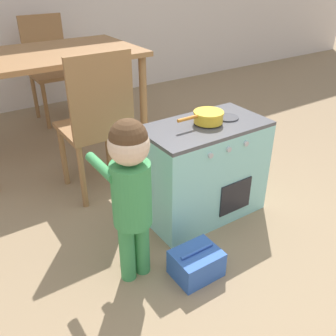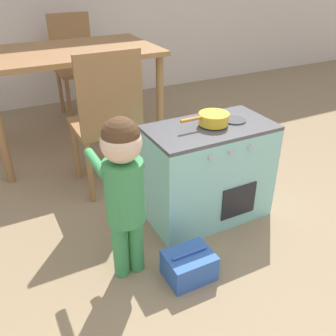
{
  "view_description": "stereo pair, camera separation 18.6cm",
  "coord_description": "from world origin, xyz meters",
  "px_view_note": "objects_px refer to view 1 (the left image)",
  "views": [
    {
      "loc": [
        -0.89,
        -0.49,
        1.34
      ],
      "look_at": [
        0.02,
        0.86,
        0.42
      ],
      "focal_mm": 40.0,
      "sensor_mm": 36.0,
      "label": 1
    },
    {
      "loc": [
        -0.73,
        -0.58,
        1.34
      ],
      "look_at": [
        0.02,
        0.86,
        0.42
      ],
      "focal_mm": 40.0,
      "sensor_mm": 36.0,
      "label": 2
    }
  ],
  "objects_px": {
    "child_figure": "(130,182)",
    "toy_basket": "(196,263)",
    "play_kitchen": "(203,170)",
    "dining_table": "(49,66)",
    "dining_chair_near": "(97,123)",
    "dining_chair_far": "(50,66)",
    "toy_pot": "(208,116)"
  },
  "relations": [
    {
      "from": "dining_table",
      "to": "dining_chair_far",
      "type": "height_order",
      "value": "dining_chair_far"
    },
    {
      "from": "child_figure",
      "to": "dining_chair_near",
      "type": "height_order",
      "value": "dining_chair_near"
    },
    {
      "from": "dining_chair_near",
      "to": "play_kitchen",
      "type": "bearing_deg",
      "value": -52.87
    },
    {
      "from": "toy_pot",
      "to": "toy_basket",
      "type": "bearing_deg",
      "value": -132.15
    },
    {
      "from": "play_kitchen",
      "to": "toy_basket",
      "type": "distance_m",
      "value": 0.57
    },
    {
      "from": "dining_table",
      "to": "toy_pot",
      "type": "bearing_deg",
      "value": -71.18
    },
    {
      "from": "play_kitchen",
      "to": "dining_chair_far",
      "type": "xyz_separation_m",
      "value": [
        -0.19,
        1.99,
        0.2
      ]
    },
    {
      "from": "dining_chair_far",
      "to": "toy_pot",
      "type": "bearing_deg",
      "value": 95.94
    },
    {
      "from": "play_kitchen",
      "to": "dining_table",
      "type": "xyz_separation_m",
      "value": [
        -0.42,
        1.26,
        0.39
      ]
    },
    {
      "from": "toy_basket",
      "to": "child_figure",
      "type": "bearing_deg",
      "value": 144.75
    },
    {
      "from": "dining_table",
      "to": "dining_chair_near",
      "type": "xyz_separation_m",
      "value": [
        0.02,
        -0.74,
        -0.19
      ]
    },
    {
      "from": "dining_chair_near",
      "to": "toy_basket",
      "type": "bearing_deg",
      "value": -86.55
    },
    {
      "from": "child_figure",
      "to": "toy_basket",
      "type": "distance_m",
      "value": 0.54
    },
    {
      "from": "play_kitchen",
      "to": "toy_basket",
      "type": "bearing_deg",
      "value": -131.07
    },
    {
      "from": "toy_pot",
      "to": "dining_chair_near",
      "type": "height_order",
      "value": "dining_chair_near"
    },
    {
      "from": "child_figure",
      "to": "toy_basket",
      "type": "bearing_deg",
      "value": -35.25
    },
    {
      "from": "play_kitchen",
      "to": "dining_chair_near",
      "type": "xyz_separation_m",
      "value": [
        -0.4,
        0.53,
        0.2
      ]
    },
    {
      "from": "toy_pot",
      "to": "dining_chair_far",
      "type": "bearing_deg",
      "value": 95.94
    },
    {
      "from": "child_figure",
      "to": "dining_chair_far",
      "type": "relative_size",
      "value": 0.88
    },
    {
      "from": "play_kitchen",
      "to": "child_figure",
      "type": "relative_size",
      "value": 0.85
    },
    {
      "from": "toy_pot",
      "to": "dining_chair_near",
      "type": "bearing_deg",
      "value": 128.09
    },
    {
      "from": "play_kitchen",
      "to": "dining_chair_far",
      "type": "relative_size",
      "value": 0.75
    },
    {
      "from": "play_kitchen",
      "to": "toy_pot",
      "type": "height_order",
      "value": "toy_pot"
    },
    {
      "from": "dining_table",
      "to": "dining_chair_far",
      "type": "distance_m",
      "value": 0.78
    },
    {
      "from": "dining_table",
      "to": "child_figure",
      "type": "bearing_deg",
      "value": -96.41
    },
    {
      "from": "dining_chair_near",
      "to": "dining_chair_far",
      "type": "distance_m",
      "value": 1.47
    },
    {
      "from": "toy_basket",
      "to": "play_kitchen",
      "type": "bearing_deg",
      "value": 48.93
    },
    {
      "from": "toy_pot",
      "to": "dining_chair_far",
      "type": "xyz_separation_m",
      "value": [
        -0.21,
        1.99,
        -0.13
      ]
    },
    {
      "from": "toy_basket",
      "to": "dining_chair_far",
      "type": "distance_m",
      "value": 2.42
    },
    {
      "from": "dining_chair_near",
      "to": "toy_pot",
      "type": "bearing_deg",
      "value": -51.91
    },
    {
      "from": "dining_chair_near",
      "to": "dining_chair_far",
      "type": "xyz_separation_m",
      "value": [
        0.21,
        1.46,
        0.0
      ]
    },
    {
      "from": "dining_chair_far",
      "to": "dining_table",
      "type": "bearing_deg",
      "value": 72.84
    }
  ]
}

